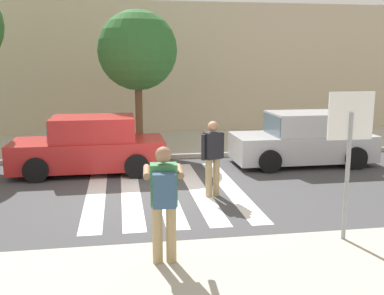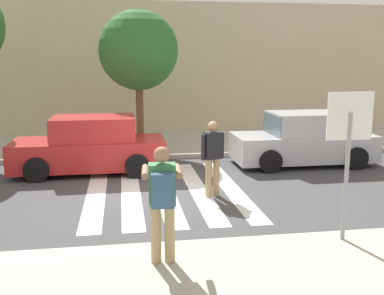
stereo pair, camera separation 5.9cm
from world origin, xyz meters
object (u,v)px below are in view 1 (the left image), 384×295
photographer_with_backpack (164,195)px  street_tree_center (138,51)px  parked_car_red (90,146)px  parked_car_silver (303,140)px  stop_sign (350,134)px  pedestrian_crossing (213,154)px

photographer_with_backpack → street_tree_center: (0.06, 8.84, 2.19)m
parked_car_red → parked_car_silver: same height
parked_car_red → parked_car_silver: 6.18m
photographer_with_backpack → parked_car_red: photographer_with_backpack is taller
parked_car_silver → street_tree_center: size_ratio=0.91×
stop_sign → parked_car_silver: bearing=73.2°
parked_car_silver → photographer_with_backpack: bearing=-127.3°
parked_car_red → street_tree_center: size_ratio=0.91×
pedestrian_crossing → street_tree_center: size_ratio=0.38×
photographer_with_backpack → pedestrian_crossing: size_ratio=1.00×
street_tree_center → pedestrian_crossing: bearing=-75.3°
pedestrian_crossing → parked_car_silver: (3.32, 2.74, -0.25)m
stop_sign → photographer_with_backpack: size_ratio=1.41×
parked_car_red → parked_car_silver: size_ratio=1.00×
stop_sign → street_tree_center: (-2.95, 8.41, 1.45)m
pedestrian_crossing → parked_car_red: 3.97m
pedestrian_crossing → street_tree_center: 5.98m
pedestrian_crossing → parked_car_red: size_ratio=0.42×
pedestrian_crossing → street_tree_center: street_tree_center is taller
street_tree_center → parked_car_red: bearing=-119.8°
photographer_with_backpack → street_tree_center: size_ratio=0.38×
stop_sign → parked_car_silver: (1.76, 5.84, -1.18)m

